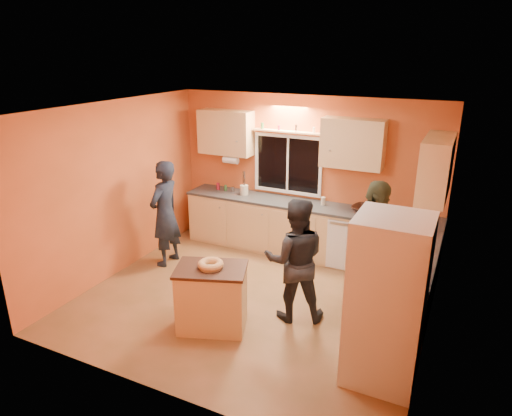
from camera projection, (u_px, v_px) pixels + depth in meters
The scene contains 14 objects.
ground at pixel (252, 300), 6.30m from camera, with size 4.50×4.50×0.00m, color brown.
room_shell at pixel (274, 181), 6.07m from camera, with size 4.54×4.04×2.61m.
back_counter at pixel (298, 228), 7.59m from camera, with size 4.23×0.62×0.90m.
right_counter at pixel (407, 285), 5.78m from camera, with size 0.62×1.84×0.90m.
refrigerator at pixel (387, 301), 4.55m from camera, with size 0.72×0.70×1.80m, color silver.
island at pixel (212, 297), 5.57m from camera, with size 0.99×0.83×0.82m.
bundt_pastry at pixel (211, 264), 5.42m from camera, with size 0.31×0.31×0.09m, color #B28349.
person_left at pixel (165, 214), 7.12m from camera, with size 0.62×0.40×1.69m, color black.
person_center at pixel (295, 260), 5.66m from camera, with size 0.78×0.61×1.61m, color black.
person_right at pixel (372, 250), 5.69m from camera, with size 1.06×0.44×1.81m, color #353B25.
mixing_bowl at pixel (365, 209), 7.00m from camera, with size 0.40×0.40×0.10m, color black.
utensil_crock at pixel (244, 190), 7.83m from camera, with size 0.14×0.14×0.17m, color beige.
potted_plant at pixel (397, 268), 4.94m from camera, with size 0.25×0.21×0.27m, color gray.
red_box at pixel (424, 229), 6.28m from camera, with size 0.16×0.12×0.07m, color #B31B30.
Camera 1 is at (2.44, -4.96, 3.29)m, focal length 32.00 mm.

